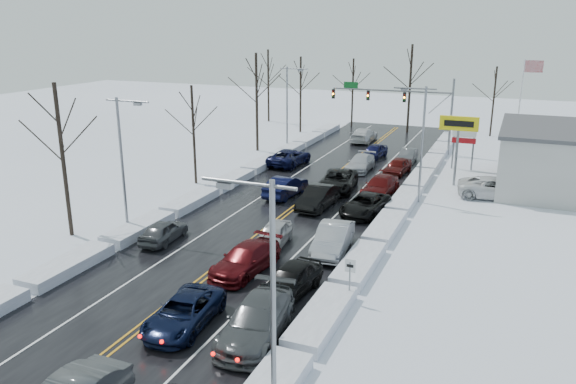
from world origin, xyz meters
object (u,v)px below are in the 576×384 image
at_px(traffic_signal_mast, 404,101).
at_px(tires_plus_sign, 459,128).
at_px(oncoming_car_0, 286,196).
at_px(flagpole, 522,100).

xyz_separation_m(traffic_signal_mast, tires_plus_sign, (7.05, -12.00, -0.49)).
height_order(traffic_signal_mast, oncoming_car_0, traffic_signal_mast).
bearing_deg(flagpole, oncoming_car_0, -126.93).
distance_m(tires_plus_sign, flagpole, 14.79).
bearing_deg(traffic_signal_mast, tires_plus_sign, -59.54).
relative_size(traffic_signal_mast, tires_plus_sign, 2.21).
xyz_separation_m(tires_plus_sign, flagpole, (4.67, 14.01, 0.93)).
xyz_separation_m(tires_plus_sign, oncoming_car_0, (-12.24, -8.50, -4.99)).
relative_size(tires_plus_sign, flagpole, 0.60).
bearing_deg(traffic_signal_mast, flagpole, 9.73).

